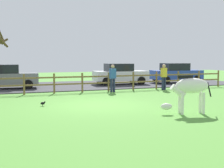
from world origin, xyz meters
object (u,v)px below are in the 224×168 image
parked_car_white (120,74)px  visitor_left_of_tree (113,77)px  crow_on_grass (43,103)px  parked_car_blue (176,73)px  parked_car_grey (5,76)px  zebra (190,89)px  visitor_right_of_tree (164,76)px

parked_car_white → visitor_left_of_tree: (-2.25, -4.29, 0.06)m
crow_on_grass → visitor_left_of_tree: 6.08m
visitor_left_of_tree → crow_on_grass: bearing=-140.5°
parked_car_white → parked_car_blue: same height
visitor_left_of_tree → parked_car_blue: bearing=29.9°
visitor_left_of_tree → parked_car_grey: bearing=146.2°
crow_on_grass → parked_car_grey: bearing=99.2°
parked_car_grey → parked_car_blue: 12.89m
zebra → visitor_right_of_tree: 8.24m
parked_car_blue → visitor_right_of_tree: bearing=-131.0°
crow_on_grass → parked_car_blue: 14.05m
parked_car_white → parked_car_grey: 8.17m
parked_car_grey → zebra: bearing=-62.4°
parked_car_blue → visitor_left_of_tree: bearing=-150.1°
zebra → parked_car_white: parked_car_white is taller
crow_on_grass → parked_car_white: size_ratio=0.05×
visitor_right_of_tree → parked_car_blue: bearing=49.0°
zebra → crow_on_grass: bearing=142.2°
zebra → parked_car_grey: size_ratio=0.46×
zebra → crow_on_grass: size_ratio=8.88×
zebra → crow_on_grass: (-4.75, 3.69, -0.80)m
parked_car_blue → visitor_right_of_tree: 5.33m
parked_car_white → visitor_left_of_tree: bearing=-117.7°
parked_car_grey → visitor_left_of_tree: visitor_left_of_tree is taller
parked_car_blue → visitor_left_of_tree: size_ratio=2.48×
zebra → visitor_left_of_tree: bearing=90.7°
crow_on_grass → visitor_right_of_tree: 9.02m
crow_on_grass → parked_car_white: 10.69m
zebra → parked_car_white: size_ratio=0.47×
crow_on_grass → parked_car_grey: parked_car_grey is taller
zebra → visitor_right_of_tree: bearing=65.7°
zebra → parked_car_white: bearing=79.6°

